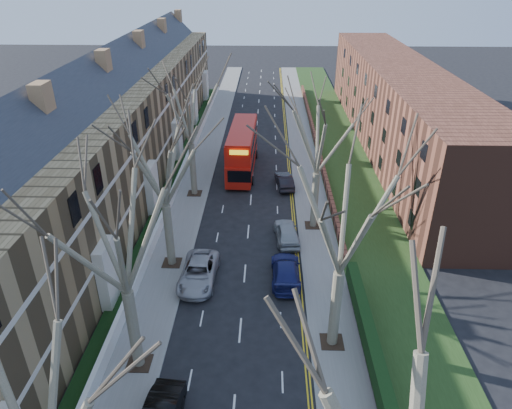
{
  "coord_description": "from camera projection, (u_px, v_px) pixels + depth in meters",
  "views": [
    {
      "loc": [
        1.62,
        -12.81,
        20.77
      ],
      "look_at": [
        0.7,
        20.33,
        3.04
      ],
      "focal_mm": 32.0,
      "sensor_mm": 36.0,
      "label": 1
    }
  ],
  "objects": [
    {
      "name": "grass_verge_right",
      "position": [
        341.0,
        154.0,
        55.18
      ],
      "size": [
        6.0,
        102.0,
        0.06
      ],
      "color": "#1F3714",
      "rests_on": "ground"
    },
    {
      "name": "front_wall_left",
      "position": [
        180.0,
        176.0,
        48.35
      ],
      "size": [
        0.3,
        78.0,
        1.0
      ],
      "color": "white",
      "rests_on": "ground"
    },
    {
      "name": "tree_left_far",
      "position": [
        160.0,
        153.0,
        31.01
      ],
      "size": [
        10.15,
        10.15,
        14.22
      ],
      "color": "brown",
      "rests_on": "ground"
    },
    {
      "name": "car_right_near",
      "position": [
        286.0,
        271.0,
        33.36
      ],
      "size": [
        2.12,
        5.16,
        1.49
      ],
      "primitive_type": "imported",
      "rotation": [
        0.0,
        0.0,
        3.15
      ],
      "color": "navy",
      "rests_on": "ground"
    },
    {
      "name": "flats_right",
      "position": [
        397.0,
        106.0,
        56.25
      ],
      "size": [
        13.97,
        54.0,
        10.0
      ],
      "color": "brown",
      "rests_on": "ground"
    },
    {
      "name": "pavement_right",
      "position": [
        304.0,
        154.0,
        55.33
      ],
      "size": [
        3.0,
        102.0,
        0.12
      ],
      "primitive_type": "cube",
      "color": "slate",
      "rests_on": "ground"
    },
    {
      "name": "tree_right_far",
      "position": [
        320.0,
        126.0,
        36.02
      ],
      "size": [
        10.15,
        10.15,
        14.22
      ],
      "color": "brown",
      "rests_on": "ground"
    },
    {
      "name": "car_right_mid",
      "position": [
        287.0,
        232.0,
        38.05
      ],
      "size": [
        2.33,
        4.75,
        1.56
      ],
      "primitive_type": "imported",
      "rotation": [
        0.0,
        0.0,
        3.25
      ],
      "color": "#9CA0A4",
      "rests_on": "ground"
    },
    {
      "name": "car_left_far",
      "position": [
        199.0,
        272.0,
        33.17
      ],
      "size": [
        2.73,
        5.57,
        1.52
      ],
      "primitive_type": "imported",
      "rotation": [
        0.0,
        0.0,
        -0.04
      ],
      "color": "#A2A2A7",
      "rests_on": "ground"
    },
    {
      "name": "tree_left_dist",
      "position": [
        188.0,
        101.0,
        41.44
      ],
      "size": [
        10.5,
        10.5,
        14.71
      ],
      "color": "brown",
      "rests_on": "ground"
    },
    {
      "name": "tree_left_mid",
      "position": [
        116.0,
        224.0,
        22.05
      ],
      "size": [
        10.5,
        10.5,
        14.71
      ],
      "color": "brown",
      "rests_on": "ground"
    },
    {
      "name": "double_decker_bus",
      "position": [
        242.0,
        150.0,
        50.2
      ],
      "size": [
        3.18,
        11.61,
        4.8
      ],
      "rotation": [
        0.0,
        0.0,
        3.11
      ],
      "color": "#B8160D",
      "rests_on": "ground"
    },
    {
      "name": "terrace_left",
      "position": [
        118.0,
        131.0,
        46.18
      ],
      "size": [
        9.7,
        78.0,
        13.6
      ],
      "color": "olive",
      "rests_on": "ground"
    },
    {
      "name": "tree_right_mid",
      "position": [
        346.0,
        207.0,
        23.53
      ],
      "size": [
        10.5,
        10.5,
        14.71
      ],
      "color": "brown",
      "rests_on": "ground"
    },
    {
      "name": "car_right_far",
      "position": [
        284.0,
        181.0,
        47.15
      ],
      "size": [
        2.06,
        4.46,
        1.42
      ],
      "primitive_type": "imported",
      "rotation": [
        0.0,
        0.0,
        3.27
      ],
      "color": "black",
      "rests_on": "ground"
    },
    {
      "name": "pavement_left",
      "position": [
        205.0,
        153.0,
        55.62
      ],
      "size": [
        3.0,
        102.0,
        0.12
      ],
      "primitive_type": "cube",
      "color": "slate",
      "rests_on": "ground"
    }
  ]
}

